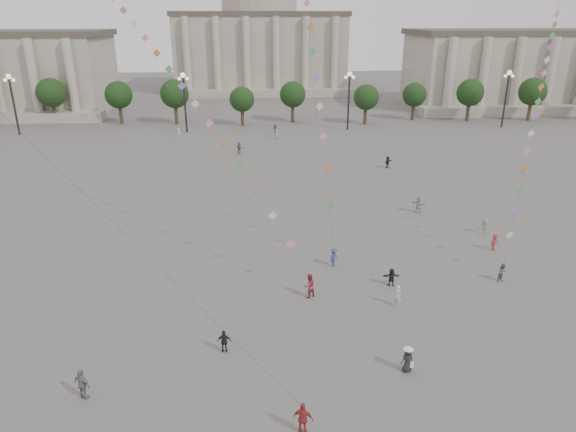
{
  "coord_description": "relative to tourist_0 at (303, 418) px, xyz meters",
  "views": [
    {
      "loc": [
        -3.1,
        -25.03,
        20.02
      ],
      "look_at": [
        -0.43,
        12.0,
        5.51
      ],
      "focal_mm": 32.0,
      "sensor_mm": 36.0,
      "label": 1
    }
  ],
  "objects": [
    {
      "name": "lamp_post_far_east",
      "position": [
        45.86,
        74.59,
        6.43
      ],
      "size": [
        2.0,
        0.9,
        10.65
      ],
      "color": "#262628",
      "rests_on": "ground"
    },
    {
      "name": "tourist_3",
      "position": [
        -11.97,
        3.39,
        0.05
      ],
      "size": [
        1.22,
        1.0,
        1.94
      ],
      "primitive_type": "imported",
      "rotation": [
        0.0,
        0.0,
        2.59
      ],
      "color": "slate",
      "rests_on": "ground"
    },
    {
      "name": "lamp_post_far_west",
      "position": [
        -44.14,
        74.59,
        6.43
      ],
      "size": [
        2.0,
        0.9,
        10.65
      ],
      "color": "#262628",
      "rests_on": "ground"
    },
    {
      "name": "person_crowd_4",
      "position": [
        2.09,
        67.3,
        -0.03
      ],
      "size": [
        1.63,
        1.41,
        1.78
      ],
      "primitive_type": "imported",
      "rotation": [
        0.0,
        0.0,
        3.79
      ],
      "color": "silver",
      "rests_on": "ground"
    },
    {
      "name": "kite_flyer_1",
      "position": [
        4.51,
        18.61,
        -0.1
      ],
      "size": [
        1.15,
        1.2,
        1.64
      ],
      "primitive_type": "imported",
      "rotation": [
        0.0,
        0.0,
        0.86
      ],
      "color": "navy",
      "rests_on": "ground"
    },
    {
      "name": "hall_central",
      "position": [
        0.86,
        133.81,
        13.31
      ],
      "size": [
        48.3,
        34.3,
        35.5
      ],
      "color": "gray",
      "rests_on": "ground"
    },
    {
      "name": "tree_row",
      "position": [
        0.86,
        82.59,
        4.48
      ],
      "size": [
        137.12,
        5.12,
        8.0
      ],
      "color": "#35261A",
      "rests_on": "ground"
    },
    {
      "name": "person_crowd_13",
      "position": [
        8.18,
        11.82,
        -0.05
      ],
      "size": [
        0.72,
        0.75,
        1.73
      ],
      "primitive_type": "imported",
      "rotation": [
        0.0,
        0.0,
        2.24
      ],
      "color": "beige",
      "rests_on": "ground"
    },
    {
      "name": "person_crowd_12",
      "position": [
        -4.2,
        57.9,
        0.01
      ],
      "size": [
        1.6,
        1.62,
        1.86
      ],
      "primitive_type": "imported",
      "rotation": [
        0.0,
        0.0,
        2.34
      ],
      "color": "slate",
      "rests_on": "ground"
    },
    {
      "name": "person_crowd_3",
      "position": [
        8.52,
        14.91,
        -0.18
      ],
      "size": [
        1.39,
        0.48,
        1.48
      ],
      "primitive_type": "imported",
      "rotation": [
        0.0,
        0.0,
        3.11
      ],
      "color": "black",
      "rests_on": "ground"
    },
    {
      "name": "person_crowd_8",
      "position": [
        19.63,
        20.75,
        -0.13
      ],
      "size": [
        1.17,
        1.0,
        1.57
      ],
      "primitive_type": "imported",
      "rotation": [
        0.0,
        0.0,
        0.5
      ],
      "color": "maroon",
      "rests_on": "ground"
    },
    {
      "name": "lamp_post_mid_west",
      "position": [
        -14.14,
        74.59,
        6.43
      ],
      "size": [
        2.0,
        0.9,
        10.65
      ],
      "color": "#262628",
      "rests_on": "ground"
    },
    {
      "name": "kite_flyer_0",
      "position": [
        1.82,
        13.59,
        0.05
      ],
      "size": [
        1.18,
        1.09,
        1.94
      ],
      "primitive_type": "imported",
      "rotation": [
        0.0,
        0.0,
        3.63
      ],
      "color": "maroon",
      "rests_on": "ground"
    },
    {
      "name": "kite_train_east",
      "position": [
        29.8,
        34.82,
        17.2
      ],
      "size": [
        23.36,
        37.13,
        54.01
      ],
      "color": "#3F3F3F",
      "rests_on": "ground"
    },
    {
      "name": "hat_person",
      "position": [
        6.73,
        4.45,
        -0.07
      ],
      "size": [
        0.89,
        0.71,
        1.69
      ],
      "color": "black",
      "rests_on": "ground"
    },
    {
      "name": "tourist_1",
      "position": [
        -4.3,
        7.14,
        -0.13
      ],
      "size": [
        0.96,
        0.49,
        1.58
      ],
      "primitive_type": "imported",
      "rotation": [
        0.0,
        0.0,
        3.03
      ],
      "color": "black",
      "rests_on": "ground"
    },
    {
      "name": "kite_train_west",
      "position": [
        -14.78,
        36.29,
        19.04
      ],
      "size": [
        31.49,
        42.27,
        63.6
      ],
      "color": "#3F3F3F",
      "rests_on": "ground"
    },
    {
      "name": "ground",
      "position": [
        0.86,
        4.59,
        -0.92
      ],
      "size": [
        360.0,
        360.0,
        0.0
      ],
      "primitive_type": "plane",
      "color": "#575452",
      "rests_on": "ground"
    },
    {
      "name": "person_crowd_0",
      "position": [
        2.09,
        72.59,
        -0.09
      ],
      "size": [
        1.05,
        0.79,
        1.65
      ],
      "primitive_type": "imported",
      "rotation": [
        0.0,
        0.0,
        0.46
      ],
      "color": "#364F7A",
      "rests_on": "ground"
    },
    {
      "name": "person_crowd_10",
      "position": [
        -14.96,
        70.13,
        -0.05
      ],
      "size": [
        0.71,
        0.75,
        1.73
      ],
      "primitive_type": "imported",
      "rotation": [
        0.0,
        0.0,
        2.22
      ],
      "color": "white",
      "rests_on": "ground"
    },
    {
      "name": "lamp_post_mid_east",
      "position": [
        15.86,
        74.59,
        6.43
      ],
      "size": [
        2.0,
        0.9,
        10.65
      ],
      "color": "#262628",
      "rests_on": "ground"
    },
    {
      "name": "tourist_0",
      "position": [
        0.0,
        0.0,
        0.0
      ],
      "size": [
        1.16,
        0.77,
        1.84
      ],
      "primitive_type": "imported",
      "rotation": [
        0.0,
        0.0,
        2.82
      ],
      "color": "#A02B2B",
      "rests_on": "ground"
    },
    {
      "name": "person_crowd_9",
      "position": [
        16.8,
        48.31,
        -0.07
      ],
      "size": [
        1.54,
        1.4,
        1.7
      ],
      "primitive_type": "imported",
      "rotation": [
        0.0,
        0.0,
        0.69
      ],
      "color": "black",
      "rests_on": "ground"
    },
    {
      "name": "kite_flyer_2",
      "position": [
        17.62,
        14.95,
        -0.14
      ],
      "size": [
        0.93,
        0.84,
        1.56
      ],
      "primitive_type": "imported",
      "rotation": [
        0.0,
        0.0,
        0.41
      ],
      "color": "#57585C",
      "rests_on": "ground"
    },
    {
      "name": "person_crowd_7",
      "position": [
        15.68,
        30.68,
        0.01
      ],
      "size": [
        1.72,
        1.47,
        1.86
      ],
      "primitive_type": "imported",
      "rotation": [
        0.0,
        0.0,
        2.51
      ],
      "color": "#AEAFAA",
      "rests_on": "ground"
    },
    {
      "name": "person_crowd_6",
      "position": [
        20.3,
        24.47,
        -0.12
      ],
      "size": [
        1.19,
        0.99,
        1.6
      ],
      "primitive_type": "imported",
      "rotation": [
        0.0,
        0.0,
        5.83
      ],
      "color": "slate",
      "rests_on": "ground"
    }
  ]
}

